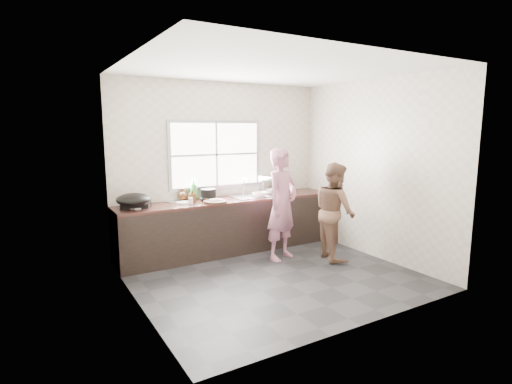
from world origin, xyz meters
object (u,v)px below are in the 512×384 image
woman (282,208)px  glass_jar (191,201)px  bowl_held (261,195)px  bottle_green (194,189)px  bottle_brown_short (182,195)px  bowl_mince (216,201)px  pot_lid_left (137,207)px  bowl_crabs (259,195)px  bottle_brown_tall (192,196)px  pot_lid_right (173,201)px  burner (136,204)px  wok (133,199)px  plate_food (184,203)px  dish_rack (273,185)px  cutting_board (215,202)px  person_side (335,211)px  black_pot (209,194)px

woman → glass_jar: (-1.22, 0.61, 0.12)m
woman → bowl_held: bearing=67.1°
bottle_green → bottle_brown_short: (-0.19, 0.00, -0.08)m
bowl_mince → pot_lid_left: 1.15m
bowl_mince → pot_lid_left: size_ratio=0.72×
woman → pot_lid_left: bearing=137.7°
bowl_crabs → bottle_green: size_ratio=0.60×
bottle_brown_tall → pot_lid_right: (-0.23, 0.21, -0.09)m
bowl_held → burner: (-1.98, 0.21, -0.00)m
glass_jar → pot_lid_left: size_ratio=0.37×
bowl_mince → bowl_held: bowl_held is taller
bottle_green → bottle_brown_short: bottle_green is taller
burner → bottle_brown_short: bearing=7.5°
bowl_mince → wok: (-1.20, 0.06, 0.12)m
wok → pot_lid_right: (0.68, 0.34, -0.14)m
pot_lid_right → woman: bearing=-34.7°
plate_food → wok: 0.79m
dish_rack → pot_lid_right: size_ratio=1.50×
wok → pot_lid_right: bearing=26.7°
cutting_board → bottle_green: bearing=112.1°
glass_jar → woman: bearing=-26.6°
cutting_board → bowl_crabs: 0.86m
bottle_brown_short → burner: bearing=-172.5°
wok → pot_lid_left: 0.23m
bottle_brown_short → bottle_brown_tall: bearing=-68.2°
woman → bottle_brown_short: size_ratio=8.85×
person_side → bowl_crabs: bearing=49.5°
plate_food → pot_lid_right: (-0.09, 0.21, -0.00)m
plate_food → glass_jar: (0.06, -0.12, 0.04)m
bottle_brown_tall → bowl_mince: bearing=-34.2°
plate_food → bottle_brown_tall: (0.14, 0.01, 0.08)m
bowl_held → pot_lid_right: size_ratio=0.69×
bowl_held → bottle_brown_short: 1.28m
dish_rack → pot_lid_right: (-1.73, 0.14, -0.15)m
plate_food → pot_lid_left: (-0.69, 0.04, -0.00)m
bowl_held → pot_lid_left: (-1.99, 0.13, -0.02)m
bottle_brown_short → glass_jar: bearing=-89.4°
bowl_mince → dish_rack: size_ratio=0.46×
bowl_crabs → bottle_brown_short: (-1.21, 0.30, 0.06)m
bowl_held → burner: bowl_held is taller
burner → pot_lid_left: burner is taller
burner → pot_lid_left: bearing=-100.1°
bottle_green → wok: (-1.01, -0.34, -0.02)m
dish_rack → burner: bearing=160.5°
bowl_crabs → pot_lid_right: bearing=167.4°
cutting_board → bowl_crabs: bearing=8.1°
bottle_green → wok: bottle_green is taller
plate_food → burner: burner is taller
bottle_brown_short → pot_lid_right: bearing=180.0°
black_pot → wok: wok is taller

